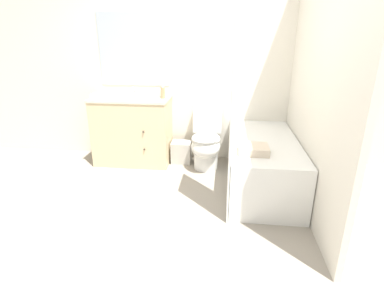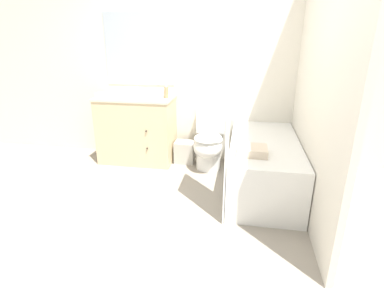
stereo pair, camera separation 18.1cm
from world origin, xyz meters
TOP-DOWN VIEW (x-y plane):
  - ground_plane at (0.00, 0.00)m, footprint 14.00×14.00m
  - wall_back at (-0.01, 1.76)m, footprint 8.00×0.06m
  - wall_right at (1.30, 0.87)m, footprint 0.05×2.74m
  - vanity_cabinet at (-0.77, 1.47)m, footprint 1.01×0.56m
  - sink_faucet at (-0.77, 1.66)m, footprint 0.14×0.12m
  - toilet at (0.23, 1.39)m, footprint 0.38×0.64m
  - bathtub at (0.90, 0.94)m, footprint 0.74×1.58m
  - shower_curtain at (0.52, 0.35)m, footprint 0.01×0.44m
  - wastebasket at (-0.12, 1.51)m, footprint 0.26×0.22m
  - tissue_box at (-0.43, 1.58)m, footprint 0.14×0.11m
  - soap_dispenser at (-0.34, 1.46)m, footprint 0.05×0.05m
  - hand_towel_folded at (-1.10, 1.35)m, footprint 0.27×0.13m
  - bath_towel_folded at (0.75, 0.52)m, footprint 0.29×0.26m

SIDE VIEW (x-z plane):
  - ground_plane at x=0.00m, z-range 0.00..0.00m
  - wastebasket at x=-0.12m, z-range 0.00..0.29m
  - bathtub at x=0.90m, z-range 0.00..0.57m
  - toilet at x=0.23m, z-range -0.03..0.73m
  - vanity_cabinet at x=-0.77m, z-range 0.01..0.91m
  - bath_towel_folded at x=0.75m, z-range 0.57..0.64m
  - hand_towel_folded at x=-1.10m, z-range 0.90..0.96m
  - sink_faucet at x=-0.77m, z-range 0.87..1.00m
  - shower_curtain at x=0.52m, z-range 0.00..1.86m
  - tissue_box at x=-0.43m, z-range 0.89..0.99m
  - soap_dispenser at x=-0.34m, z-range 0.89..1.06m
  - wall_right at x=1.30m, z-range 0.00..2.50m
  - wall_back at x=-0.01m, z-range 0.00..2.50m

